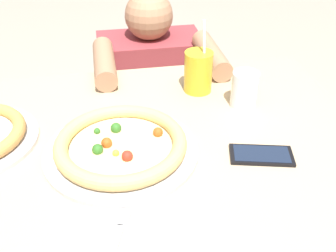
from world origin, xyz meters
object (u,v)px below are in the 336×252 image
object	(u,v)px
diner_seated	(152,115)
drink_cup_colored	(198,72)
fork	(115,245)
cell_phone	(261,155)
water_cup_clear	(245,89)
pizza_near	(121,146)

from	to	relation	value
diner_seated	drink_cup_colored	bearing A→B (deg)	-76.71
fork	drink_cup_colored	bearing A→B (deg)	62.06
cell_phone	water_cup_clear	bearing A→B (deg)	81.80
fork	cell_phone	bearing A→B (deg)	29.07
pizza_near	fork	xyz separation A→B (m)	(-0.03, -0.28, -0.02)
water_cup_clear	cell_phone	world-z (taller)	water_cup_clear
drink_cup_colored	fork	bearing A→B (deg)	-117.94
cell_phone	pizza_near	bearing A→B (deg)	167.63
water_cup_clear	diner_seated	xyz separation A→B (m)	(-0.20, 0.50, -0.39)
water_cup_clear	diner_seated	distance (m)	0.67
fork	diner_seated	bearing A→B (deg)	78.16
drink_cup_colored	diner_seated	world-z (taller)	drink_cup_colored
pizza_near	diner_seated	distance (m)	0.77
drink_cup_colored	water_cup_clear	world-z (taller)	drink_cup_colored
water_cup_clear	cell_phone	bearing A→B (deg)	-98.20
water_cup_clear	diner_seated	bearing A→B (deg)	111.79
drink_cup_colored	water_cup_clear	xyz separation A→B (m)	(0.11, -0.11, -0.01)
drink_cup_colored	cell_phone	size ratio (longest dim) A/B	1.35
pizza_near	diner_seated	xyz separation A→B (m)	(0.16, 0.67, -0.35)
fork	water_cup_clear	bearing A→B (deg)	47.71
pizza_near	water_cup_clear	xyz separation A→B (m)	(0.36, 0.16, 0.03)
water_cup_clear	cell_phone	size ratio (longest dim) A/B	0.63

